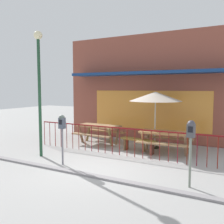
# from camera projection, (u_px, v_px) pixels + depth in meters

# --- Properties ---
(ground) EXTENTS (40.00, 40.00, 0.00)m
(ground) POSITION_uv_depth(u_px,v_px,m) (94.00, 168.00, 7.32)
(ground) COLOR #9F9D9B
(pub_storefront) EXTENTS (8.18, 1.43, 4.67)m
(pub_storefront) POSITION_uv_depth(u_px,v_px,m) (151.00, 87.00, 11.23)
(pub_storefront) COLOR #5A2727
(pub_storefront) RESTS_ON ground
(patio_fence_front) EXTENTS (6.89, 0.04, 0.97)m
(patio_fence_front) POSITION_uv_depth(u_px,v_px,m) (119.00, 136.00, 8.71)
(patio_fence_front) COLOR maroon
(patio_fence_front) RESTS_ON ground
(picnic_table_left) EXTENTS (1.86, 1.45, 0.79)m
(picnic_table_left) POSITION_uv_depth(u_px,v_px,m) (99.00, 129.00, 10.58)
(picnic_table_left) COLOR #A3784C
(picnic_table_left) RESTS_ON ground
(picnic_table_right) EXTENTS (1.88, 1.47, 0.79)m
(picnic_table_right) POSITION_uv_depth(u_px,v_px,m) (165.00, 136.00, 9.01)
(picnic_table_right) COLOR #A57442
(picnic_table_right) RESTS_ON ground
(patio_umbrella) EXTENTS (2.00, 2.00, 2.17)m
(patio_umbrella) POSITION_uv_depth(u_px,v_px,m) (155.00, 97.00, 9.64)
(patio_umbrella) COLOR black
(patio_umbrella) RESTS_ON ground
(patio_bench) EXTENTS (1.44, 0.58, 0.48)m
(patio_bench) POSITION_uv_depth(u_px,v_px,m) (139.00, 143.00, 9.16)
(patio_bench) COLOR brown
(patio_bench) RESTS_ON ground
(parking_meter_near) EXTENTS (0.18, 0.17, 1.58)m
(parking_meter_near) POSITION_uv_depth(u_px,v_px,m) (191.00, 136.00, 5.80)
(parking_meter_near) COLOR gray
(parking_meter_near) RESTS_ON ground
(parking_meter_far) EXTENTS (0.18, 0.17, 1.52)m
(parking_meter_far) POSITION_uv_depth(u_px,v_px,m) (62.00, 126.00, 7.57)
(parking_meter_far) COLOR slate
(parking_meter_far) RESTS_ON ground
(street_lamp) EXTENTS (0.28, 0.28, 4.17)m
(street_lamp) POSITION_uv_depth(u_px,v_px,m) (39.00, 76.00, 8.40)
(street_lamp) COLOR #1E472C
(street_lamp) RESTS_ON ground
(curb_edge) EXTENTS (11.45, 0.20, 0.11)m
(curb_edge) POSITION_uv_depth(u_px,v_px,m) (81.00, 175.00, 6.79)
(curb_edge) COLOR gray
(curb_edge) RESTS_ON ground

